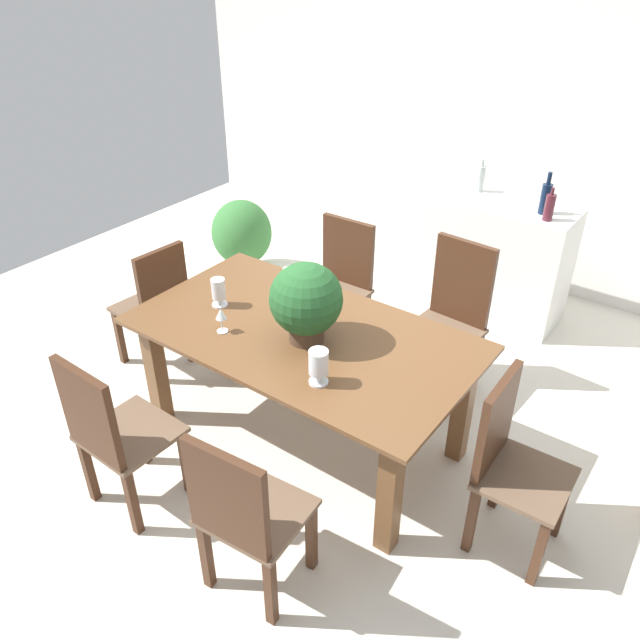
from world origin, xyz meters
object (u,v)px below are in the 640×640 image
(chair_head_end, at_px, (157,304))
(kitchen_counter, at_px, (464,250))
(chair_far_left, at_px, (340,279))
(wine_glass, at_px, (221,315))
(chair_near_left, at_px, (112,431))
(flower_centerpiece, at_px, (306,301))
(crystal_vase_left, at_px, (219,291))
(crystal_vase_center_near, at_px, (319,364))
(wine_bottle_dark, at_px, (545,198))
(wine_bottle_green, at_px, (480,178))
(dining_table, at_px, (303,353))
(wine_bottle_tall, at_px, (549,207))
(chair_far_right, at_px, (452,312))
(chair_foot_end, at_px, (509,458))
(potted_plant_floor, at_px, (242,234))
(chair_near_right, at_px, (243,513))

(chair_head_end, relative_size, kitchen_counter, 0.59)
(chair_far_left, height_order, wine_glass, chair_far_left)
(chair_near_left, bearing_deg, kitchen_counter, -97.15)
(flower_centerpiece, distance_m, crystal_vase_left, 0.65)
(crystal_vase_center_near, height_order, wine_bottle_dark, wine_bottle_dark)
(wine_bottle_green, bearing_deg, dining_table, -91.05)
(wine_bottle_dark, relative_size, wine_bottle_tall, 1.29)
(crystal_vase_left, distance_m, kitchen_counter, 2.28)
(chair_near_left, bearing_deg, chair_far_left, -88.65)
(crystal_vase_left, bearing_deg, chair_far_left, 82.68)
(wine_glass, xyz_separation_m, kitchen_counter, (0.39, 2.36, -0.41))
(chair_far_right, distance_m, chair_far_left, 0.88)
(dining_table, distance_m, wine_bottle_green, 2.24)
(wine_bottle_dark, bearing_deg, chair_foot_end, -72.54)
(dining_table, bearing_deg, chair_far_right, 66.47)
(chair_far_left, bearing_deg, dining_table, -67.20)
(chair_far_right, relative_size, chair_far_left, 1.08)
(chair_far_left, bearing_deg, chair_near_left, -90.69)
(crystal_vase_center_near, bearing_deg, wine_bottle_tall, 82.04)
(flower_centerpiece, xyz_separation_m, kitchen_counter, (-0.03, 2.15, -0.55))
(crystal_vase_center_near, bearing_deg, chair_foot_end, 19.32)
(crystal_vase_center_near, relative_size, wine_bottle_dark, 0.62)
(crystal_vase_center_near, bearing_deg, chair_near_left, -138.61)
(chair_head_end, distance_m, chair_foot_end, 2.49)
(kitchen_counter, height_order, wine_bottle_tall, wine_bottle_tall)
(chair_head_end, relative_size, wine_bottle_green, 3.74)
(wine_glass, bearing_deg, potted_plant_floor, 130.19)
(wine_glass, bearing_deg, chair_far_right, 57.78)
(wine_bottle_dark, bearing_deg, flower_centerpiece, -104.19)
(dining_table, relative_size, chair_far_right, 1.88)
(crystal_vase_center_near, height_order, potted_plant_floor, crystal_vase_center_near)
(wine_bottle_tall, relative_size, potted_plant_floor, 0.35)
(wine_glass, bearing_deg, chair_foot_end, 9.13)
(wine_bottle_dark, height_order, potted_plant_floor, wine_bottle_dark)
(flower_centerpiece, bearing_deg, chair_foot_end, 2.22)
(chair_near_right, height_order, wine_bottle_tall, wine_bottle_tall)
(chair_foot_end, distance_m, wine_bottle_dark, 2.22)
(kitchen_counter, bearing_deg, crystal_vase_left, -105.54)
(chair_near_right, distance_m, wine_glass, 1.15)
(wine_bottle_green, bearing_deg, chair_near_right, -82.85)
(flower_centerpiece, bearing_deg, chair_near_right, -68.34)
(chair_near_left, distance_m, flower_centerpiece, 1.18)
(chair_far_left, relative_size, potted_plant_floor, 1.42)
(chair_far_right, xyz_separation_m, crystal_vase_left, (-1.01, -1.08, 0.31))
(chair_head_end, bearing_deg, potted_plant_floor, -154.96)
(chair_foot_end, xyz_separation_m, chair_near_right, (-0.80, -1.00, 0.00))
(wine_glass, height_order, wine_bottle_tall, wine_bottle_tall)
(chair_near_left, bearing_deg, crystal_vase_center_near, -137.23)
(chair_far_right, relative_size, flower_centerpiece, 2.26)
(chair_head_end, bearing_deg, crystal_vase_center_near, 83.21)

